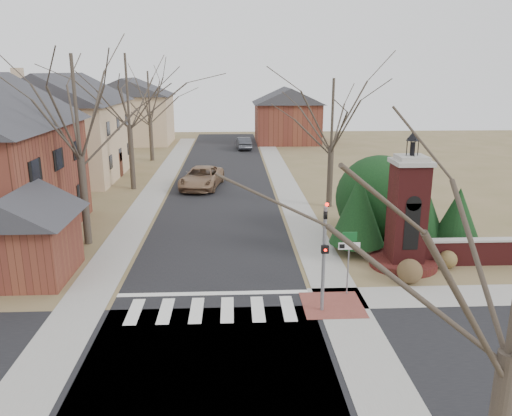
{
  "coord_description": "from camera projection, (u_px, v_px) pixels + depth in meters",
  "views": [
    {
      "loc": [
        0.88,
        -17.01,
        9.06
      ],
      "look_at": [
        1.98,
        6.0,
        2.7
      ],
      "focal_mm": 35.0,
      "sensor_mm": 36.0,
      "label": 1
    }
  ],
  "objects": [
    {
      "name": "bare_tree_1",
      "position": [
        127.0,
        85.0,
        37.47
      ],
      "size": [
        8.4,
        8.4,
        11.64
      ],
      "color": "#473D33",
      "rests_on": "ground"
    },
    {
      "name": "cross_street",
      "position": [
        207.0,
        365.0,
        15.86
      ],
      "size": [
        120.0,
        8.0,
        0.01
      ],
      "primitive_type": "cube",
      "color": "black",
      "rests_on": "ground"
    },
    {
      "name": "traffic_signal_pole",
      "position": [
        324.0,
        248.0,
        18.81
      ],
      "size": [
        0.28,
        0.41,
        4.5
      ],
      "color": "slate",
      "rests_on": "ground"
    },
    {
      "name": "sidewalk_right_main",
      "position": [
        286.0,
        187.0,
        40.17
      ],
      "size": [
        2.0,
        60.0,
        0.02
      ],
      "primitive_type": "cube",
      "color": "gray",
      "rests_on": "ground"
    },
    {
      "name": "stop_bar",
      "position": [
        213.0,
        294.0,
        20.96
      ],
      "size": [
        8.0,
        0.35,
        0.02
      ],
      "primitive_type": "cube",
      "color": "silver",
      "rests_on": "ground"
    },
    {
      "name": "evergreen_mid",
      "position": [
        414.0,
        197.0,
        26.43
      ],
      "size": [
        3.4,
        3.4,
        4.7
      ],
      "color": "#473D33",
      "rests_on": "ground"
    },
    {
      "name": "pickup_truck",
      "position": [
        202.0,
        178.0,
        39.68
      ],
      "size": [
        3.69,
        6.35,
        1.66
      ],
      "primitive_type": "imported",
      "rotation": [
        0.0,
        0.0,
        -0.16
      ],
      "color": "#8B694C",
      "rests_on": "ground"
    },
    {
      "name": "dry_shrub_right",
      "position": [
        448.0,
        260.0,
        23.57
      ],
      "size": [
        0.87,
        0.87,
        0.87
      ],
      "primitive_type": "sphere",
      "color": "brown",
      "rests_on": "ground"
    },
    {
      "name": "bare_tree_2",
      "position": [
        149.0,
        91.0,
        50.24
      ],
      "size": [
        7.35,
        7.35,
        10.19
      ],
      "color": "#473D33",
      "rests_on": "ground"
    },
    {
      "name": "main_street",
      "position": [
        222.0,
        188.0,
        39.93
      ],
      "size": [
        8.0,
        70.0,
        0.01
      ],
      "primitive_type": "cube",
      "color": "black",
      "rests_on": "ground"
    },
    {
      "name": "bare_tree_3",
      "position": [
        333.0,
        108.0,
        32.72
      ],
      "size": [
        7.0,
        7.0,
        9.7
      ],
      "color": "#473D33",
      "rests_on": "ground"
    },
    {
      "name": "garage_left",
      "position": [
        21.0,
        230.0,
        22.09
      ],
      "size": [
        4.8,
        4.8,
        4.29
      ],
      "color": "brown",
      "rests_on": "ground"
    },
    {
      "name": "brick_garden_wall",
      "position": [
        496.0,
        251.0,
        24.0
      ],
      "size": [
        7.5,
        0.5,
        1.3
      ],
      "color": "#521818",
      "rests_on": "ground"
    },
    {
      "name": "ground",
      "position": [
        211.0,
        320.0,
        18.75
      ],
      "size": [
        120.0,
        120.0,
        0.0
      ],
      "primitive_type": "plane",
      "color": "brown",
      "rests_on": "ground"
    },
    {
      "name": "evergreen_far",
      "position": [
        458.0,
        214.0,
        25.75
      ],
      "size": [
        2.4,
        2.4,
        3.3
      ],
      "color": "#473D33",
      "rests_on": "ground"
    },
    {
      "name": "house_stucco_left",
      "position": [
        65.0,
        124.0,
        42.9
      ],
      "size": [
        9.8,
        12.8,
        9.28
      ],
      "color": "tan",
      "rests_on": "ground"
    },
    {
      "name": "dry_shrub_left",
      "position": [
        410.0,
        271.0,
        21.88
      ],
      "size": [
        1.11,
        1.11,
        1.11
      ],
      "primitive_type": "sphere",
      "color": "brown",
      "rests_on": "ground"
    },
    {
      "name": "evergreen_near",
      "position": [
        358.0,
        209.0,
        25.21
      ],
      "size": [
        2.8,
        2.8,
        4.1
      ],
      "color": "#473D33",
      "rests_on": "ground"
    },
    {
      "name": "evergreen_mass",
      "position": [
        379.0,
        195.0,
        27.67
      ],
      "size": [
        4.8,
        4.8,
        4.8
      ],
      "primitive_type": "sphere",
      "color": "black",
      "rests_on": "ground"
    },
    {
      "name": "bare_tree_0",
      "position": [
        75.0,
        99.0,
        25.05
      ],
      "size": [
        8.05,
        8.05,
        11.15
      ],
      "color": "#473D33",
      "rests_on": "ground"
    },
    {
      "name": "sidewalk_left",
      "position": [
        157.0,
        188.0,
        39.69
      ],
      "size": [
        2.0,
        60.0,
        0.02
      ],
      "primitive_type": "cube",
      "color": "gray",
      "rests_on": "ground"
    },
    {
      "name": "curb_apron",
      "position": [
        332.0,
        305.0,
        19.93
      ],
      "size": [
        2.4,
        2.4,
        0.02
      ],
      "primitive_type": "cube",
      "color": "brown",
      "rests_on": "ground"
    },
    {
      "name": "distant_car",
      "position": [
        244.0,
        143.0,
        59.3
      ],
      "size": [
        1.91,
        4.52,
        1.45
      ],
      "primitive_type": "imported",
      "rotation": [
        0.0,
        0.0,
        3.23
      ],
      "color": "#36383E",
      "rests_on": "ground"
    },
    {
      "name": "house_distant_right",
      "position": [
        287.0,
        114.0,
        64.35
      ],
      "size": [
        8.8,
        8.8,
        7.3
      ],
      "color": "brown",
      "rests_on": "ground"
    },
    {
      "name": "sign_post",
      "position": [
        349.0,
        251.0,
        20.4
      ],
      "size": [
        0.9,
        0.07,
        2.75
      ],
      "color": "slate",
      "rests_on": "ground"
    },
    {
      "name": "house_distant_left",
      "position": [
        130.0,
        110.0,
        63.28
      ],
      "size": [
        10.8,
        8.8,
        8.53
      ],
      "color": "tan",
      "rests_on": "ground"
    },
    {
      "name": "crosswalk_zone",
      "position": [
        212.0,
        310.0,
        19.52
      ],
      "size": [
        8.0,
        2.2,
        0.02
      ],
      "primitive_type": "cube",
      "color": "silver",
      "rests_on": "ground"
    },
    {
      "name": "brick_gate_monument",
      "position": [
        406.0,
        223.0,
        23.39
      ],
      "size": [
        3.2,
        3.2,
        6.47
      ],
      "color": "#521818",
      "rests_on": "ground"
    }
  ]
}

